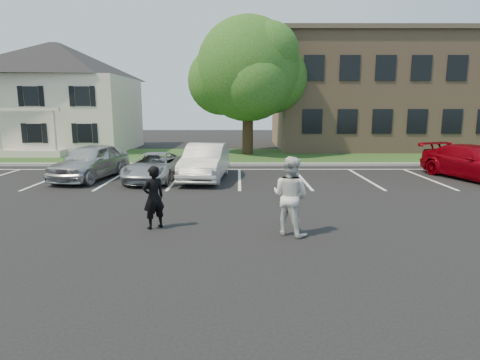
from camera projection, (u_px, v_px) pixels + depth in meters
name	position (u px, v px, depth m)	size (l,w,h in m)	color
ground_plane	(240.00, 237.00, 9.98)	(90.00, 90.00, 0.00)	black
curb	(239.00, 164.00, 21.76)	(40.00, 0.30, 0.15)	gray
grass_strip	(239.00, 156.00, 25.70)	(44.00, 8.00, 0.08)	#294519
stall_lines	(269.00, 175.00, 18.78)	(34.00, 5.36, 0.01)	silver
house	(59.00, 97.00, 28.88)	(10.30, 9.22, 7.60)	beige
office_building	(420.00, 93.00, 30.89)	(22.40, 10.40, 8.30)	#927458
tree	(249.00, 72.00, 25.65)	(7.80, 7.20, 8.80)	black
man_black_suit	(154.00, 197.00, 10.52)	(0.61, 0.40, 1.68)	black
man_white_shirt	(290.00, 196.00, 9.99)	(0.97, 0.75, 1.99)	silver
car_silver_west	(91.00, 161.00, 17.76)	(1.84, 4.57, 1.56)	#B5B5BA
car_silver_minivan	(154.00, 167.00, 17.45)	(1.97, 4.26, 1.19)	#A4A6AC
car_white_sedan	(205.00, 162.00, 17.68)	(1.65, 4.72, 1.56)	silver
car_red_compact	(475.00, 163.00, 17.61)	(2.09, 5.14, 1.49)	maroon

